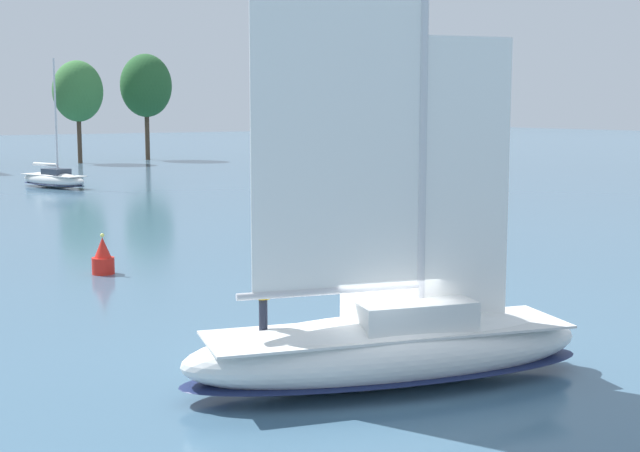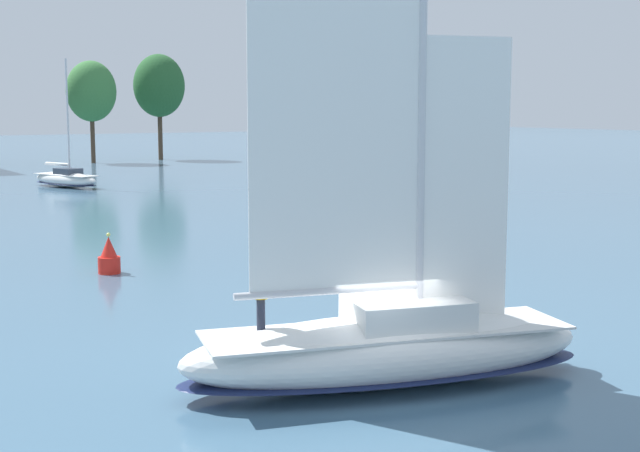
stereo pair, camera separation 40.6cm
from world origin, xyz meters
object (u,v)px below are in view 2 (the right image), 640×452
channel_buoy (109,258)px  sailboat_main (388,340)px  tree_shore_left (91,91)px  sailboat_moored_near_marina (358,171)px  tree_shore_center (159,86)px  sailboat_moored_mid_channel (66,179)px

channel_buoy → sailboat_main: bearing=-87.3°
tree_shore_left → sailboat_moored_near_marina: size_ratio=0.98×
sailboat_moored_near_marina → tree_shore_center: bearing=94.8°
sailboat_moored_near_marina → sailboat_moored_mid_channel: bearing=165.4°
sailboat_main → sailboat_moored_near_marina: size_ratio=1.14×
sailboat_main → tree_shore_center: bearing=71.1°
sailboat_main → sailboat_moored_mid_channel: bearing=81.0°
sailboat_moored_mid_channel → channel_buoy: 40.57m
tree_shore_center → sailboat_main: 94.93m
tree_shore_center → sailboat_moored_near_marina: (3.26, -39.10, -8.39)m
sailboat_main → sailboat_moored_near_marina: bearing=56.0°
sailboat_main → channel_buoy: (-0.82, 17.52, -0.46)m
tree_shore_center → sailboat_main: size_ratio=0.95×
tree_shore_center → channel_buoy: tree_shore_center is taller
sailboat_main → channel_buoy: 17.55m
channel_buoy → sailboat_moored_mid_channel: bearing=75.9°
sailboat_moored_mid_channel → sailboat_main: bearing=-99.0°
sailboat_moored_mid_channel → channel_buoy: bearing=-104.1°
sailboat_moored_mid_channel → tree_shore_left: bearing=68.1°
tree_shore_center → channel_buoy: bearing=-113.6°
sailboat_main → channel_buoy: sailboat_main is taller
tree_shore_left → sailboat_moored_mid_channel: size_ratio=1.14×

